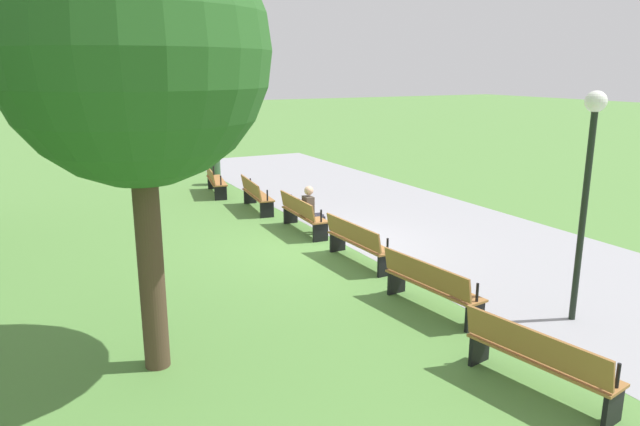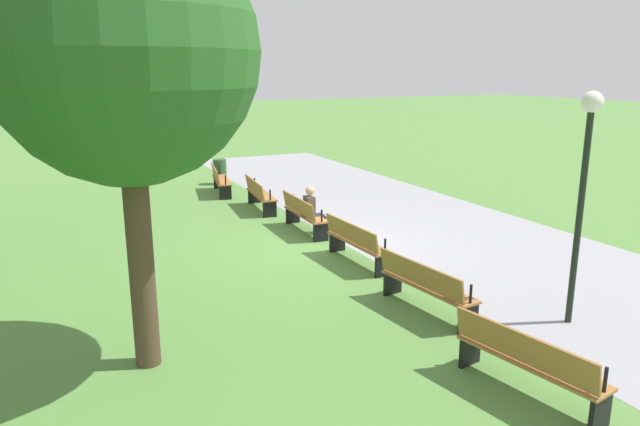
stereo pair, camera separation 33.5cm
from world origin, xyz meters
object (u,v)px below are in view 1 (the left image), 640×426
(bench_4, at_px, (430,284))
(person_seated, at_px, (312,209))
(bench_1, at_px, (255,194))
(lamp_post, at_px, (589,162))
(trash_bin, at_px, (214,172))
(bench_2, at_px, (302,213))
(bench_5, at_px, (538,358))
(bench_0, at_px, (214,180))
(bench_3, at_px, (358,241))
(tree_1, at_px, (135,53))

(bench_4, height_order, person_seated, person_seated)
(bench_4, bearing_deg, bench_1, 173.78)
(lamp_post, relative_size, trash_bin, 4.15)
(bench_2, relative_size, bench_4, 0.99)
(trash_bin, bearing_deg, bench_5, -1.81)
(bench_1, bearing_deg, bench_4, 6.22)
(bench_0, bearing_deg, bench_2, 16.57)
(bench_1, xyz_separation_m, lamp_post, (9.27, 1.85, 2.07))
(person_seated, relative_size, trash_bin, 1.38)
(bench_3, bearing_deg, person_seated, 174.69)
(bench_0, xyz_separation_m, trash_bin, (-1.59, 0.47, -0.04))
(bench_1, xyz_separation_m, tree_1, (7.76, -4.41, 3.62))
(bench_2, bearing_deg, person_seated, 28.83)
(bench_0, distance_m, bench_3, 7.97)
(person_seated, bearing_deg, bench_4, -1.63)
(lamp_post, bearing_deg, bench_4, -125.23)
(bench_0, bearing_deg, bench_1, 18.64)
(bench_1, bearing_deg, bench_5, 4.16)
(tree_1, relative_size, lamp_post, 1.60)
(bench_3, bearing_deg, trash_bin, 178.56)
(person_seated, bearing_deg, bench_0, -170.65)
(lamp_post, bearing_deg, tree_1, -103.59)
(bench_0, height_order, bench_3, same)
(bench_0, height_order, bench_4, same)
(bench_4, bearing_deg, bench_5, -14.49)
(bench_4, bearing_deg, tree_1, -98.90)
(bench_2, relative_size, person_seated, 1.64)
(tree_1, bearing_deg, bench_3, 118.02)
(bench_3, height_order, bench_4, same)
(bench_5, distance_m, trash_bin, 14.83)
(bench_3, relative_size, person_seated, 1.64)
(person_seated, distance_m, trash_bin, 7.15)
(bench_1, bearing_deg, person_seated, 12.61)
(bench_5, height_order, tree_1, tree_1)
(trash_bin, bearing_deg, bench_4, -0.40)
(bench_1, xyz_separation_m, trash_bin, (-4.22, 0.09, -0.04))
(bench_1, distance_m, person_seated, 2.94)
(bench_5, relative_size, trash_bin, 2.30)
(bench_2, height_order, bench_4, same)
(bench_2, height_order, trash_bin, bench_2)
(bench_1, bearing_deg, bench_0, -165.51)
(tree_1, xyz_separation_m, lamp_post, (1.51, 6.26, -1.55))
(bench_0, bearing_deg, tree_1, -10.79)
(lamp_post, bearing_deg, bench_1, -168.72)
(bench_1, xyz_separation_m, bench_4, (7.97, -0.00, 0.00))
(bench_1, xyz_separation_m, bench_3, (5.31, 0.19, 0.00))
(bench_3, bearing_deg, bench_2, 177.93)
(bench_4, distance_m, person_seated, 5.06)
(bench_1, relative_size, tree_1, 0.34)
(bench_0, height_order, bench_1, same)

